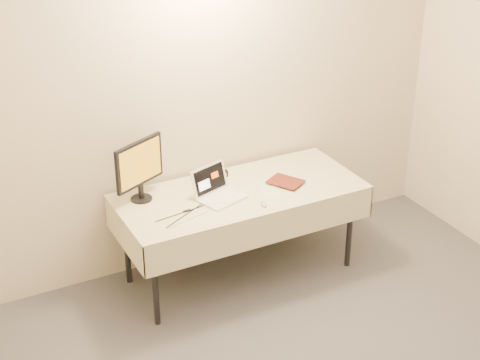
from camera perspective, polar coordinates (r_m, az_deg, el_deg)
name	(u,v)px	position (r m, az deg, el deg)	size (l,w,h in m)	color
back_wall	(213,95)	(5.63, -2.14, 6.60)	(4.00, 0.10, 2.70)	beige
table	(240,198)	(5.53, 0.01, -1.41)	(1.86, 0.81, 0.74)	black
laptop	(217,190)	(5.40, -1.79, -0.81)	(0.40, 0.37, 0.22)	white
monitor	(139,166)	(5.31, -7.82, 1.08)	(0.42, 0.22, 0.46)	black
book	(280,173)	(5.49, 3.12, 0.51)	(0.19, 0.02, 0.25)	maroon
alarm_clock	(221,174)	(5.71, -1.52, 0.48)	(0.12, 0.06, 0.05)	black
clicker	(264,204)	(5.31, 1.85, -1.86)	(0.04, 0.08, 0.02)	#B3B3B6
paper_form	(270,189)	(5.54, 2.38, -0.68)	(0.11, 0.29, 0.00)	#C5ECBB
usb_dongle	(187,211)	(5.24, -4.14, -2.40)	(0.06, 0.02, 0.01)	black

